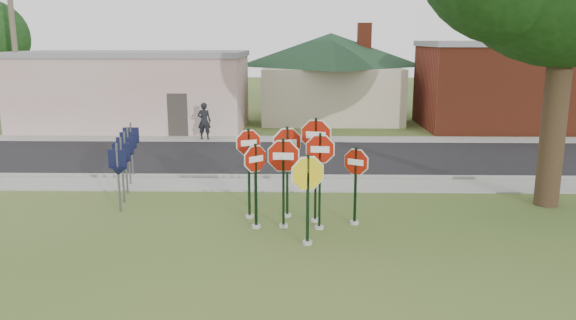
{
  "coord_description": "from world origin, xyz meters",
  "views": [
    {
      "loc": [
        0.13,
        -12.78,
        4.86
      ],
      "look_at": [
        -0.19,
        2.0,
        1.66
      ],
      "focal_mm": 35.0,
      "sensor_mm": 36.0,
      "label": 1
    }
  ],
  "objects_px": {
    "stop_sign_yellow": "(308,187)",
    "pedestrian": "(204,121)",
    "stop_sign_center": "(283,170)",
    "utility_pole_near": "(14,36)",
    "stop_sign_left": "(256,176)"
  },
  "relations": [
    {
      "from": "stop_sign_yellow",
      "to": "stop_sign_left",
      "type": "height_order",
      "value": "stop_sign_left"
    },
    {
      "from": "stop_sign_yellow",
      "to": "pedestrian",
      "type": "height_order",
      "value": "stop_sign_yellow"
    },
    {
      "from": "utility_pole_near",
      "to": "stop_sign_left",
      "type": "bearing_deg",
      "value": -47.1
    },
    {
      "from": "stop_sign_yellow",
      "to": "pedestrian",
      "type": "relative_size",
      "value": 1.3
    },
    {
      "from": "stop_sign_center",
      "to": "utility_pole_near",
      "type": "height_order",
      "value": "utility_pole_near"
    },
    {
      "from": "stop_sign_center",
      "to": "stop_sign_yellow",
      "type": "relative_size",
      "value": 1.07
    },
    {
      "from": "utility_pole_near",
      "to": "pedestrian",
      "type": "distance_m",
      "value": 10.36
    },
    {
      "from": "stop_sign_left",
      "to": "utility_pole_near",
      "type": "height_order",
      "value": "utility_pole_near"
    },
    {
      "from": "utility_pole_near",
      "to": "pedestrian",
      "type": "xyz_separation_m",
      "value": [
        9.49,
        -1.12,
        -4.01
      ]
    },
    {
      "from": "stop_sign_yellow",
      "to": "pedestrian",
      "type": "bearing_deg",
      "value": 109.01
    },
    {
      "from": "utility_pole_near",
      "to": "pedestrian",
      "type": "height_order",
      "value": "utility_pole_near"
    },
    {
      "from": "stop_sign_left",
      "to": "stop_sign_center",
      "type": "bearing_deg",
      "value": 4.08
    },
    {
      "from": "stop_sign_yellow",
      "to": "pedestrian",
      "type": "xyz_separation_m",
      "value": [
        -4.84,
        14.04,
        -0.46
      ]
    },
    {
      "from": "stop_sign_center",
      "to": "utility_pole_near",
      "type": "xyz_separation_m",
      "value": [
        -13.71,
        13.93,
        3.41
      ]
    },
    {
      "from": "stop_sign_yellow",
      "to": "utility_pole_near",
      "type": "relative_size",
      "value": 0.25
    }
  ]
}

